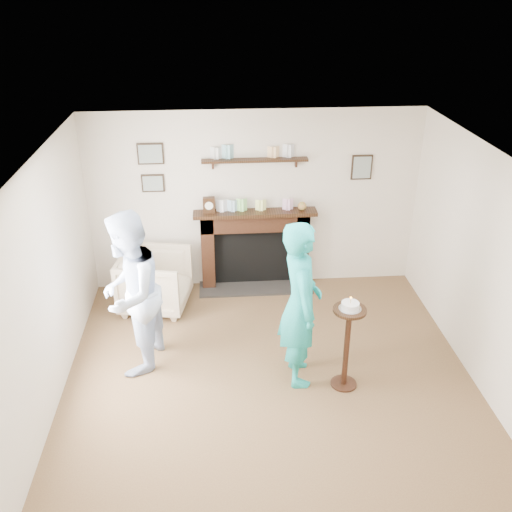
# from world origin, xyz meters

# --- Properties ---
(ground) EXTENTS (5.00, 5.00, 0.00)m
(ground) POSITION_xyz_m (0.00, 0.00, 0.00)
(ground) COLOR brown
(ground) RESTS_ON ground
(room_shell) EXTENTS (4.54, 5.02, 2.52)m
(room_shell) POSITION_xyz_m (-0.00, 0.69, 1.62)
(room_shell) COLOR beige
(room_shell) RESTS_ON ground
(armchair) EXTENTS (1.00, 0.98, 0.79)m
(armchair) POSITION_xyz_m (-1.36, 1.90, 0.00)
(armchair) COLOR gray
(armchair) RESTS_ON ground
(man) EXTENTS (0.88, 1.04, 1.88)m
(man) POSITION_xyz_m (-1.49, 0.63, 0.00)
(man) COLOR silver
(man) RESTS_ON ground
(woman) EXTENTS (0.46, 0.69, 1.87)m
(woman) POSITION_xyz_m (0.32, 0.30, 0.00)
(woman) COLOR #21BDBB
(woman) RESTS_ON ground
(pedestal_table) EXTENTS (0.35, 0.35, 1.11)m
(pedestal_table) POSITION_xyz_m (0.80, 0.10, 0.69)
(pedestal_table) COLOR black
(pedestal_table) RESTS_ON ground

